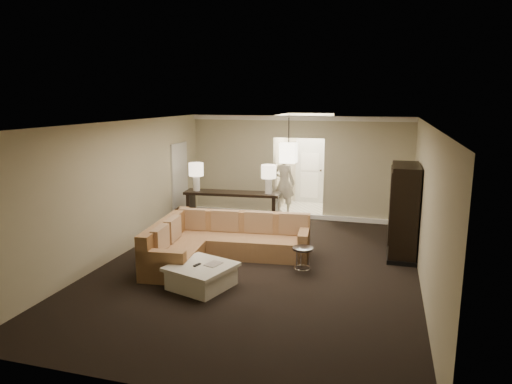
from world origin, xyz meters
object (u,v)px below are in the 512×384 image
(drink_table, at_px, (303,255))
(person, at_px, (284,180))
(coffee_table, at_px, (202,276))
(sectional_sofa, at_px, (218,242))
(armoire, at_px, (403,213))
(console_table, at_px, (232,206))

(drink_table, height_order, person, person)
(coffee_table, relative_size, drink_table, 2.57)
(sectional_sofa, height_order, armoire, armoire)
(coffee_table, distance_m, drink_table, 1.97)
(console_table, relative_size, drink_table, 4.97)
(sectional_sofa, bearing_deg, coffee_table, -87.19)
(sectional_sofa, bearing_deg, drink_table, -14.38)
(armoire, xyz_separation_m, drink_table, (-1.82, -1.52, -0.57))
(coffee_table, bearing_deg, sectional_sofa, 98.83)
(coffee_table, height_order, console_table, console_table)
(coffee_table, relative_size, armoire, 0.66)
(coffee_table, bearing_deg, console_table, 100.66)
(sectional_sofa, height_order, drink_table, sectional_sofa)
(console_table, distance_m, armoire, 4.23)
(console_table, height_order, drink_table, console_table)
(sectional_sofa, bearing_deg, person, 77.29)
(coffee_table, bearing_deg, person, 87.35)
(person, bearing_deg, drink_table, 123.79)
(sectional_sofa, xyz_separation_m, coffee_table, (0.22, -1.43, -0.14))
(console_table, bearing_deg, coffee_table, -84.44)
(armoire, xyz_separation_m, person, (-3.14, 2.79, 0.06))
(console_table, distance_m, drink_table, 3.41)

